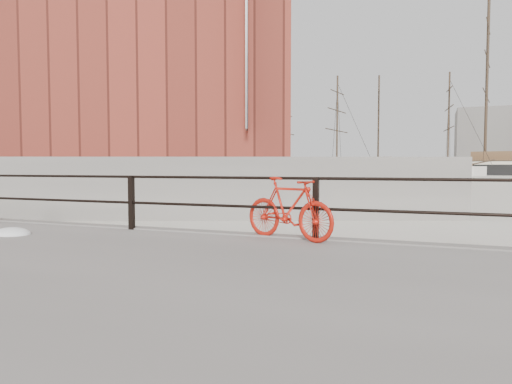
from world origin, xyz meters
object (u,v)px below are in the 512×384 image
Objects in this scene: workboat_near at (134,183)px; schooner_left at (308,176)px; schooner_mid at (412,175)px; workboat_far at (146,180)px; bicycle at (289,208)px.

schooner_left is at bearing 73.09° from workboat_near.
schooner_left is at bearing -157.01° from schooner_mid.
workboat_near is 12.42m from workboat_far.
schooner_left is (-18.96, 72.93, -0.85)m from bicycle.
bicycle is 0.15× the size of workboat_far.
schooner_left is at bearing 123.89° from bicycle.
schooner_left is 34.95m from workboat_far.
workboat_near is 1.09× the size of workboat_far.
workboat_near reaches higher than bicycle.
schooner_mid is 2.22× the size of workboat_near.
workboat_far is (-29.00, -42.86, 0.00)m from schooner_mid.
schooner_left reaches higher than workboat_far.
schooner_mid reaches higher than workboat_near.
workboat_far is at bearing 146.78° from bicycle.
schooner_mid is 58.27m from workboat_near.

